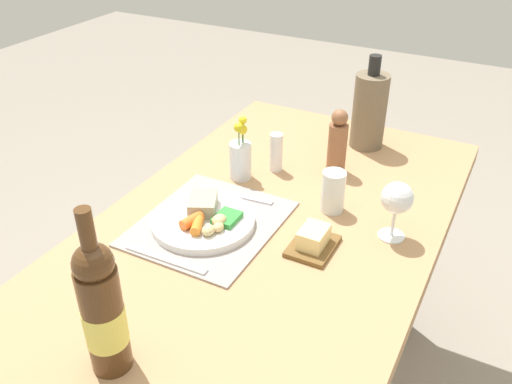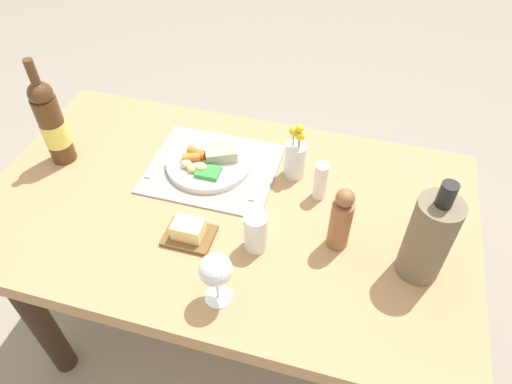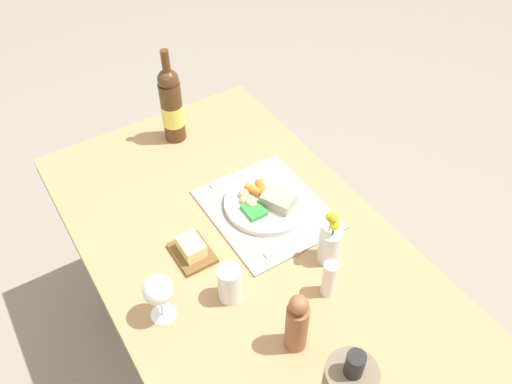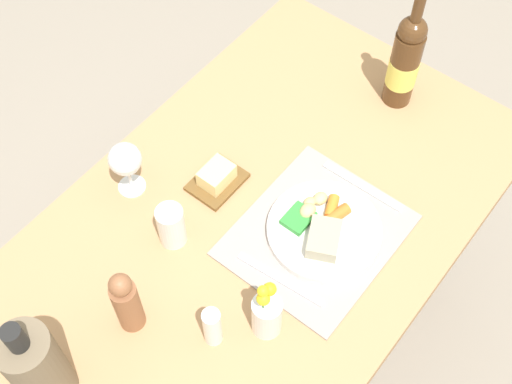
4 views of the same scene
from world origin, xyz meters
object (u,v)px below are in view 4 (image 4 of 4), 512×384
cooler_bottle (37,367)px  flower_vase (267,314)px  salt_shaker (212,327)px  fork (280,279)px  water_tumbler (172,227)px  pepper_mill (126,302)px  wine_bottle (405,61)px  wine_glass (125,160)px  knife (363,186)px  butter_dish (217,178)px  dining_table (250,253)px  dinner_plate (323,229)px

cooler_bottle → flower_vase: 0.45m
salt_shaker → fork: bearing=-8.6°
cooler_bottle → water_tumbler: size_ratio=2.61×
pepper_mill → fork: bearing=-35.1°
wine_bottle → wine_glass: wine_bottle is taller
knife → wine_bottle: size_ratio=0.63×
butter_dish → pepper_mill: size_ratio=0.66×
knife → fork: bearing=177.8°
wine_bottle → flower_vase: bearing=-170.1°
wine_glass → flower_vase: bearing=-99.8°
water_tumbler → flower_vase: bearing=-97.1°
knife → pepper_mill: (-0.58, 0.19, 0.08)m
butter_dish → wine_glass: wine_glass is taller
dining_table → flower_vase: bearing=-132.7°
dining_table → wine_bottle: (0.55, -0.05, 0.25)m
wine_bottle → flower_vase: wine_bottle is taller
fork → flower_vase: size_ratio=1.13×
dinner_plate → pepper_mill: pepper_mill is taller
flower_vase → cooler_bottle: bearing=145.3°
dining_table → water_tumbler: size_ratio=12.29×
salt_shaker → flower_vase: flower_vase is taller
dinner_plate → water_tumbler: (-0.22, 0.26, 0.03)m
dinner_plate → pepper_mill: (-0.42, 0.19, 0.07)m
cooler_bottle → wine_bottle: wine_bottle is taller
fork → salt_shaker: (-0.19, 0.03, 0.05)m
cooler_bottle → wine_glass: size_ratio=1.96×
butter_dish → salt_shaker: size_ratio=1.11×
dinner_plate → wine_glass: wine_glass is taller
wine_glass → dinner_plate: bearing=-67.7°
dining_table → flower_vase: flower_vase is taller
cooler_bottle → wine_glass: (0.45, 0.21, -0.01)m
pepper_mill → wine_glass: bearing=44.2°
dining_table → salt_shaker: (-0.25, -0.10, 0.17)m
dining_table → wine_glass: (-0.08, 0.29, 0.22)m
fork → flower_vase: 0.13m
wine_bottle → salt_shaker: wine_bottle is taller
fork → water_tumbler: size_ratio=1.90×
dinner_plate → wine_bottle: (0.45, 0.09, 0.11)m
fork → cooler_bottle: bearing=150.5°
butter_dish → wine_glass: bearing=131.2°
cooler_bottle → wine_bottle: size_ratio=0.87×
dining_table → fork: size_ratio=6.46×
dining_table → pepper_mill: bearing=170.5°
knife → flower_vase: size_ratio=1.13×
butter_dish → flower_vase: (-0.21, -0.32, 0.04)m
butter_dish → cooler_bottle: bearing=-174.2°
butter_dish → water_tumbler: size_ratio=1.15×
butter_dish → wine_bottle: wine_bottle is taller
water_tumbler → flower_vase: flower_vase is taller
fork → cooler_bottle: cooler_bottle is taller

